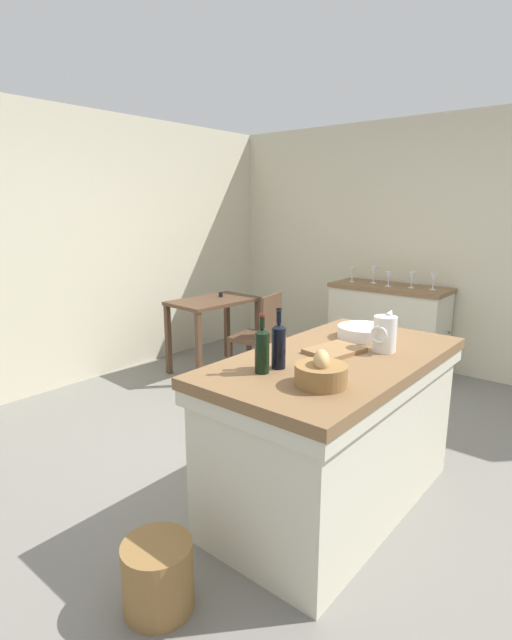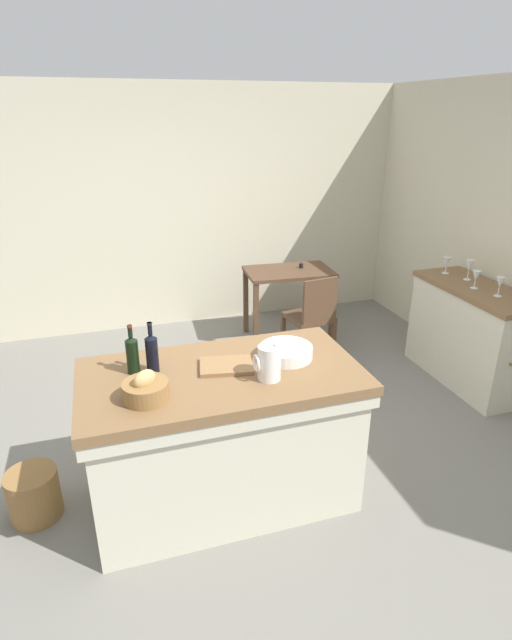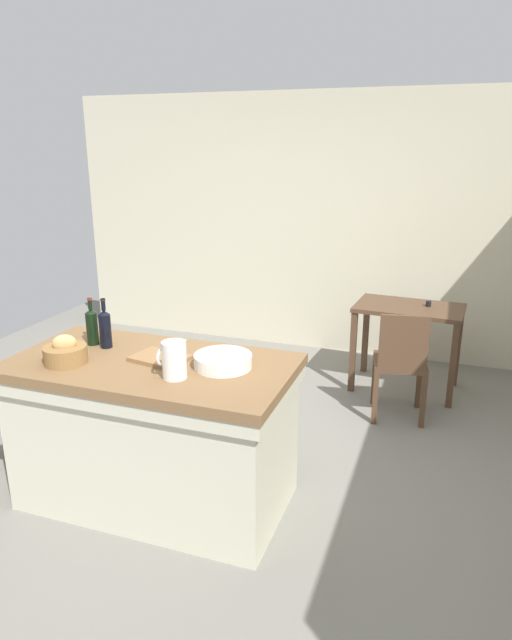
{
  "view_description": "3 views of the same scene",
  "coord_description": "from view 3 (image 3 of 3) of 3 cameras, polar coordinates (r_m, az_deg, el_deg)",
  "views": [
    {
      "loc": [
        -2.47,
        -1.7,
        1.7
      ],
      "look_at": [
        0.05,
        0.38,
        0.93
      ],
      "focal_mm": 26.98,
      "sensor_mm": 36.0,
      "label": 1
    },
    {
      "loc": [
        -0.81,
        -2.94,
        2.3
      ],
      "look_at": [
        0.22,
        0.34,
        0.87
      ],
      "focal_mm": 28.08,
      "sensor_mm": 36.0,
      "label": 2
    },
    {
      "loc": [
        1.34,
        -3.08,
        2.1
      ],
      "look_at": [
        0.14,
        0.33,
        0.97
      ],
      "focal_mm": 31.69,
      "sensor_mm": 36.0,
      "label": 3
    }
  ],
  "objects": [
    {
      "name": "ground_plane",
      "position": [
        3.96,
        -3.57,
        -14.71
      ],
      "size": [
        6.76,
        6.76,
        0.0
      ],
      "primitive_type": "plane",
      "color": "slate"
    },
    {
      "name": "wall_back",
      "position": [
        5.89,
        6.17,
        9.46
      ],
      "size": [
        5.32,
        0.12,
        2.6
      ],
      "primitive_type": "cube",
      "color": "beige",
      "rests_on": "ground"
    },
    {
      "name": "island_table",
      "position": [
        3.47,
        -10.2,
        -10.6
      ],
      "size": [
        1.63,
        0.87,
        0.91
      ],
      "color": "brown",
      "rests_on": "ground"
    },
    {
      "name": "writing_desk",
      "position": [
        5.07,
        15.14,
        -0.0
      ],
      "size": [
        0.94,
        0.62,
        0.81
      ],
      "color": "#513826",
      "rests_on": "ground"
    },
    {
      "name": "wooden_chair",
      "position": [
        4.53,
        14.4,
        -4.09
      ],
      "size": [
        0.46,
        0.46,
        0.89
      ],
      "color": "#513826",
      "rests_on": "ground"
    },
    {
      "name": "pitcher",
      "position": [
        3.02,
        -8.29,
        -3.95
      ],
      "size": [
        0.17,
        0.13,
        0.24
      ],
      "color": "white",
      "rests_on": "island_table"
    },
    {
      "name": "wash_bowl",
      "position": [
        3.15,
        -3.36,
        -4.15
      ],
      "size": [
        0.32,
        0.32,
        0.08
      ],
      "primitive_type": "cylinder",
      "color": "white",
      "rests_on": "island_table"
    },
    {
      "name": "bread_basket",
      "position": [
        3.38,
        -18.7,
        -3.17
      ],
      "size": [
        0.24,
        0.24,
        0.17
      ],
      "color": "olive",
      "rests_on": "island_table"
    },
    {
      "name": "cutting_board",
      "position": [
        3.3,
        -9.65,
        -3.82
      ],
      "size": [
        0.35,
        0.28,
        0.02
      ],
      "primitive_type": "cube",
      "rotation": [
        0.0,
        0.0,
        -0.18
      ],
      "color": "olive",
      "rests_on": "island_table"
    },
    {
      "name": "wine_bottle_dark",
      "position": [
        3.54,
        -14.99,
        -0.78
      ],
      "size": [
        0.07,
        0.07,
        0.31
      ],
      "color": "black",
      "rests_on": "island_table"
    },
    {
      "name": "wine_bottle_amber",
      "position": [
        3.62,
        -16.23,
        -0.57
      ],
      "size": [
        0.07,
        0.07,
        0.3
      ],
      "color": "black",
      "rests_on": "island_table"
    },
    {
      "name": "wicker_hamper",
      "position": [
        4.37,
        -22.23,
        -10.44
      ],
      "size": [
        0.31,
        0.31,
        0.31
      ],
      "primitive_type": "cylinder",
      "color": "olive",
      "rests_on": "ground"
    }
  ]
}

